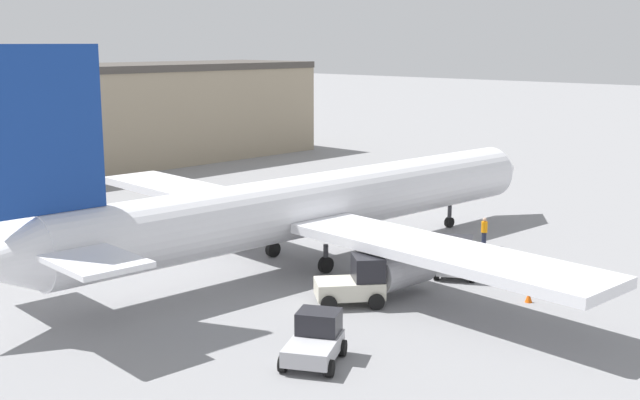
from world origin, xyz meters
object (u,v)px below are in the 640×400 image
at_px(belt_loader_truck, 456,257).
at_px(pushback_tug, 356,282).
at_px(ground_crew_worker, 484,231).
at_px(airplane, 306,206).
at_px(baggage_tug, 315,340).
at_px(safety_cone_near, 529,297).

distance_m(belt_loader_truck, pushback_tug, 7.66).
relative_size(ground_crew_worker, pushback_tug, 0.48).
height_order(airplane, belt_loader_truck, airplane).
bearing_deg(baggage_tug, safety_cone_near, -40.35).
height_order(airplane, safety_cone_near, airplane).
bearing_deg(pushback_tug, belt_loader_truck, 34.04).
relative_size(airplane, pushback_tug, 10.79).
distance_m(ground_crew_worker, belt_loader_truck, 6.83).
bearing_deg(airplane, ground_crew_worker, -23.26).
relative_size(belt_loader_truck, safety_cone_near, 6.49).
xyz_separation_m(airplane, safety_cone_near, (2.44, -12.90, -3.04)).
relative_size(ground_crew_worker, safety_cone_near, 3.25).
bearing_deg(safety_cone_near, belt_loader_truck, 73.45).
distance_m(belt_loader_truck, safety_cone_near, 5.60).
bearing_deg(airplane, safety_cone_near, -75.76).
distance_m(airplane, pushback_tug, 8.14).
bearing_deg(belt_loader_truck, safety_cone_near, -137.59).
distance_m(baggage_tug, belt_loader_truck, 14.33).
xyz_separation_m(belt_loader_truck, safety_cone_near, (-1.58, -5.33, -0.67)).
bearing_deg(baggage_tug, airplane, 16.98).
distance_m(baggage_tug, pushback_tug, 7.30).
relative_size(airplane, safety_cone_near, 73.39).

